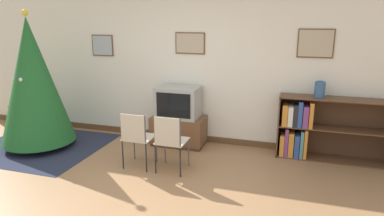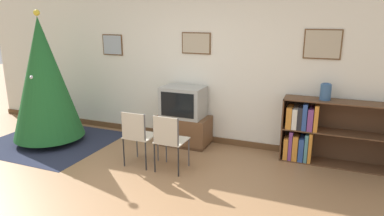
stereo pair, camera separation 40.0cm
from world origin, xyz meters
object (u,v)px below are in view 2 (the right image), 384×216
object	(u,v)px
television	(183,102)
folding_chair_left	(137,135)
vase	(326,91)
tv_console	(183,130)
folding_chair_right	(169,140)
bookshelf	(321,132)
christmas_tree	(44,79)

from	to	relation	value
television	folding_chair_left	bearing A→B (deg)	-103.30
folding_chair_left	television	bearing A→B (deg)	76.70
folding_chair_left	vase	xyz separation A→B (m)	(2.42, 1.13, 0.60)
tv_console	folding_chair_right	world-z (taller)	folding_chair_right
bookshelf	vase	distance (m)	0.61
tv_console	vase	world-z (taller)	vase
christmas_tree	bookshelf	xyz separation A→B (m)	(4.32, 0.86, -0.64)
tv_console	folding_chair_left	world-z (taller)	folding_chair_left
christmas_tree	folding_chair_left	distance (m)	2.04
television	bookshelf	size ratio (longest dim) A/B	0.41
television	folding_chair_right	size ratio (longest dim) A/B	0.84
christmas_tree	folding_chair_right	bearing A→B (deg)	-6.66
christmas_tree	tv_console	bearing A→B (deg)	19.69
christmas_tree	folding_chair_left	xyz separation A→B (m)	(1.92, -0.28, -0.63)
christmas_tree	tv_console	distance (m)	2.46
television	bookshelf	xyz separation A→B (m)	(2.16, 0.08, -0.27)
tv_console	television	size ratio (longest dim) A/B	1.27
television	folding_chair_left	distance (m)	1.12
christmas_tree	folding_chair_left	world-z (taller)	christmas_tree
bookshelf	vase	world-z (taller)	vase
bookshelf	vase	size ratio (longest dim) A/B	7.09
folding_chair_right	vase	world-z (taller)	vase
christmas_tree	bookshelf	bearing A→B (deg)	11.21
christmas_tree	television	size ratio (longest dim) A/B	3.17
christmas_tree	vase	size ratio (longest dim) A/B	9.15
folding_chair_left	bookshelf	size ratio (longest dim) A/B	0.48
tv_console	television	world-z (taller)	television
tv_console	vase	bearing A→B (deg)	2.01
folding_chair_left	folding_chair_right	bearing A→B (deg)	0.00
folding_chair_right	television	bearing A→B (deg)	103.30
tv_console	television	bearing A→B (deg)	-90.00
tv_console	folding_chair_left	xyz separation A→B (m)	(-0.25, -1.06, 0.23)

